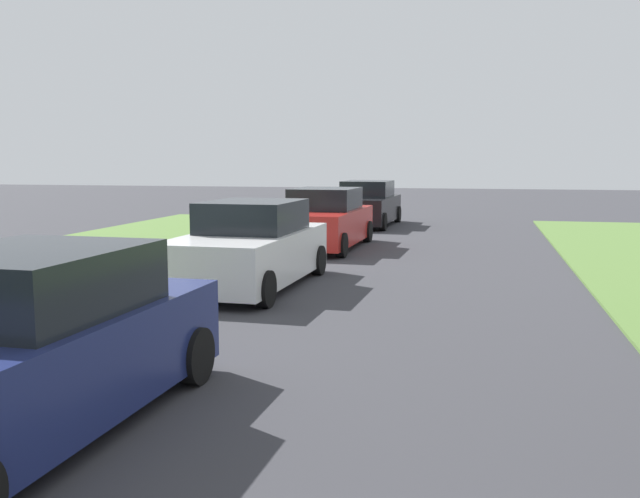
# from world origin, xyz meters

# --- Properties ---
(parked_sedan_navy) EXTENTS (2.05, 4.45, 1.57)m
(parked_sedan_navy) POSITION_xyz_m (-2.11, 7.76, 0.72)
(parked_sedan_navy) COLOR navy
(parked_sedan_navy) RESTS_ON ground
(parked_sedan_white) EXTENTS (2.05, 4.45, 1.57)m
(parked_sedan_white) POSITION_xyz_m (-2.44, 14.87, 0.72)
(parked_sedan_white) COLOR white
(parked_sedan_white) RESTS_ON ground
(parked_sedan_red) EXTENTS (2.05, 4.45, 1.57)m
(parked_sedan_red) POSITION_xyz_m (-2.36, 20.75, 0.72)
(parked_sedan_red) COLOR red
(parked_sedan_red) RESTS_ON ground
(parked_sedan_black) EXTENTS (2.05, 4.45, 1.57)m
(parked_sedan_black) POSITION_xyz_m (-2.26, 27.25, 0.72)
(parked_sedan_black) COLOR black
(parked_sedan_black) RESTS_ON ground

